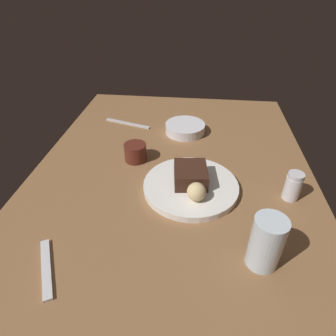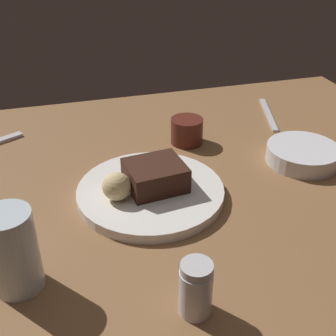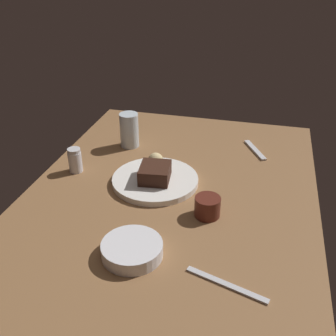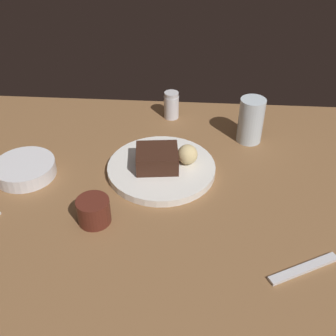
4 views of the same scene
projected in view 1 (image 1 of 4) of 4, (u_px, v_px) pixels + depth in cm
name	position (u px, v px, depth cm)	size (l,w,h in cm)	color
dining_table	(172.00, 179.00, 86.14)	(120.00, 84.00, 3.00)	brown
dessert_plate	(191.00, 186.00, 79.38)	(26.25, 26.25, 1.84)	white
chocolate_cake_slice	(190.00, 175.00, 78.33)	(9.95, 8.83, 4.57)	#381E14
bread_roll	(197.00, 192.00, 72.24)	(4.91, 4.91, 4.91)	#DBC184
salt_shaker	(293.00, 186.00, 74.67)	(4.30, 4.30, 7.97)	silver
water_glass	(266.00, 242.00, 56.86)	(6.65, 6.65, 12.22)	silver
side_bowl	(185.00, 128.00, 105.59)	(14.56, 14.56, 3.43)	silver
coffee_cup	(135.00, 152.00, 90.12)	(7.00, 7.00, 5.61)	#562319
dessert_spoon	(46.00, 268.00, 58.72)	(15.00, 1.80, 0.70)	silver
butter_knife	(128.00, 123.00, 111.84)	(19.00, 1.40, 0.50)	silver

